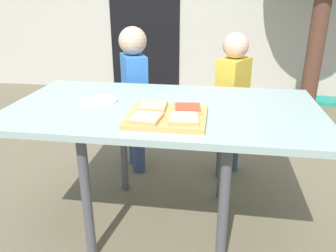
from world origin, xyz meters
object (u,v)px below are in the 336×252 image
(pizza_slice_near_right, at_px, (184,118))
(pizza_slice_near_left, at_px, (146,118))
(garden_hose_coil, at_px, (324,101))
(plate_white_left, at_px, (99,101))
(child_left, at_px, (135,90))
(child_right, at_px, (232,98))
(cutting_board, at_px, (167,117))
(pizza_slice_far_left, at_px, (153,106))
(pizza_slice_far_right, at_px, (188,108))
(dining_table, at_px, (164,118))

(pizza_slice_near_right, height_order, pizza_slice_near_left, same)
(pizza_slice_near_left, height_order, garden_hose_coil, pizza_slice_near_left)
(plate_white_left, relative_size, child_left, 0.19)
(child_right, bearing_deg, child_left, -179.48)
(cutting_board, bearing_deg, child_left, 113.56)
(pizza_slice_near_right, xyz_separation_m, pizza_slice_near_left, (-0.16, -0.02, 0.00))
(pizza_slice_far_left, relative_size, plate_white_left, 0.73)
(pizza_slice_far_right, distance_m, child_left, 0.87)
(plate_white_left, height_order, garden_hose_coil, plate_white_left)
(dining_table, distance_m, pizza_slice_near_right, 0.29)
(pizza_slice_far_left, distance_m, pizza_slice_near_left, 0.16)
(dining_table, relative_size, pizza_slice_near_right, 10.36)
(dining_table, relative_size, pizza_slice_far_left, 10.93)
(cutting_board, height_order, child_left, child_left)
(pizza_slice_near_left, bearing_deg, plate_white_left, 137.88)
(plate_white_left, xyz_separation_m, garden_hose_coil, (1.89, 2.50, -0.69))
(pizza_slice_far_left, bearing_deg, garden_hose_coil, 58.88)
(pizza_slice_near_right, distance_m, child_right, 0.92)
(pizza_slice_near_left, bearing_deg, cutting_board, 45.71)
(pizza_slice_near_left, bearing_deg, pizza_slice_far_right, 41.89)
(pizza_slice_far_left, relative_size, garden_hose_coil, 0.44)
(child_right, distance_m, garden_hose_coil, 2.29)
(pizza_slice_near_right, distance_m, child_left, 0.98)
(pizza_slice_near_left, bearing_deg, pizza_slice_far_left, 90.18)
(pizza_slice_far_right, relative_size, plate_white_left, 0.79)
(cutting_board, height_order, child_right, child_right)
(dining_table, xyz_separation_m, plate_white_left, (-0.34, 0.02, 0.07))
(cutting_board, distance_m, pizza_slice_far_right, 0.11)
(pizza_slice_near_right, relative_size, child_left, 0.14)
(pizza_slice_far_right, xyz_separation_m, child_right, (0.23, 0.74, -0.17))
(dining_table, relative_size, pizza_slice_far_right, 10.17)
(pizza_slice_far_left, xyz_separation_m, garden_hose_coil, (1.58, 2.62, -0.71))
(cutting_board, distance_m, pizza_slice_far_left, 0.11)
(dining_table, bearing_deg, child_left, 116.07)
(pizza_slice_far_left, height_order, child_right, child_right)
(plate_white_left, bearing_deg, pizza_slice_near_left, -42.12)
(pizza_slice_far_left, distance_m, child_right, 0.85)
(child_left, xyz_separation_m, child_right, (0.67, 0.01, -0.03))
(cutting_board, distance_m, child_right, 0.88)
(cutting_board, relative_size, pizza_slice_far_right, 2.32)
(pizza_slice_far_left, bearing_deg, dining_table, 70.06)
(pizza_slice_near_left, distance_m, pizza_slice_far_right, 0.22)
(child_left, bearing_deg, garden_hose_coil, 45.59)
(plate_white_left, bearing_deg, pizza_slice_near_right, -29.20)
(child_left, bearing_deg, pizza_slice_far_left, -69.52)
(pizza_slice_near_left, height_order, pizza_slice_far_right, same)
(plate_white_left, distance_m, child_left, 0.62)
(pizza_slice_near_right, height_order, plate_white_left, pizza_slice_near_right)
(dining_table, distance_m, plate_white_left, 0.35)
(pizza_slice_far_left, relative_size, pizza_slice_near_left, 0.95)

